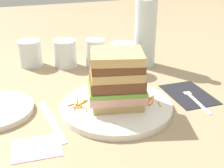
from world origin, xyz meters
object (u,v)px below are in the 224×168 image
object	(u,v)px
napkin_pink	(37,147)
fork	(193,97)
empty_tumbler_0	(65,53)
juice_glass	(122,60)
empty_tumbler_2	(95,53)
sandwich	(116,79)
empty_tumbler_1	(30,53)
water_bottle	(145,29)
knife	(52,121)
napkin_dark	(189,94)
main_plate	(116,107)

from	to	relation	value
napkin_pink	fork	bearing A→B (deg)	10.42
fork	empty_tumbler_0	xyz separation A→B (m)	(-0.26, 0.35, 0.04)
juice_glass	empty_tumbler_2	world-z (taller)	juice_glass
sandwich	juice_glass	xyz separation A→B (m)	(0.10, 0.22, -0.04)
empty_tumbler_2	napkin_pink	bearing A→B (deg)	-121.99
fork	empty_tumbler_1	world-z (taller)	empty_tumbler_1
fork	empty_tumbler_2	distance (m)	0.36
water_bottle	napkin_pink	bearing A→B (deg)	-139.21
sandwich	knife	bearing A→B (deg)	-178.33
empty_tumbler_0	napkin_pink	world-z (taller)	empty_tumbler_0
empty_tumbler_2	knife	bearing A→B (deg)	-123.05
empty_tumbler_0	empty_tumbler_2	world-z (taller)	empty_tumbler_2
napkin_dark	fork	distance (m)	0.02
knife	water_bottle	world-z (taller)	water_bottle
main_plate	napkin_pink	xyz separation A→B (m)	(-0.20, -0.09, -0.01)
main_plate	juice_glass	xyz separation A→B (m)	(0.11, 0.22, 0.03)
main_plate	napkin_pink	world-z (taller)	main_plate
sandwich	napkin_pink	xyz separation A→B (m)	(-0.20, -0.09, -0.08)
fork	napkin_pink	xyz separation A→B (m)	(-0.41, -0.08, -0.00)
main_plate	empty_tumbler_0	world-z (taller)	empty_tumbler_0
napkin_dark	napkin_pink	xyz separation A→B (m)	(-0.42, -0.10, -0.00)
empty_tumbler_0	main_plate	bearing A→B (deg)	-80.82
sandwich	empty_tumbler_1	distance (m)	0.41
empty_tumbler_1	empty_tumbler_2	distance (m)	0.22
napkin_dark	empty_tumbler_0	xyz separation A→B (m)	(-0.27, 0.32, 0.04)
empty_tumbler_1	water_bottle	bearing A→B (deg)	-19.21
main_plate	juice_glass	distance (m)	0.25
main_plate	water_bottle	bearing A→B (deg)	52.31
empty_tumbler_1	napkin_pink	size ratio (longest dim) A/B	0.87
water_bottle	sandwich	bearing A→B (deg)	-127.66
sandwich	empty_tumbler_2	bearing A→B (deg)	82.52
main_plate	water_bottle	size ratio (longest dim) A/B	1.00
empty_tumbler_2	water_bottle	bearing A→B (deg)	-15.32
main_plate	napkin_dark	distance (m)	0.21
fork	water_bottle	xyz separation A→B (m)	(-0.01, 0.27, 0.12)
empty_tumbler_2	fork	bearing A→B (deg)	-61.34
sandwich	napkin_pink	bearing A→B (deg)	-156.03
knife	empty_tumbler_0	world-z (taller)	empty_tumbler_0
napkin_dark	napkin_pink	world-z (taller)	same
juice_glass	empty_tumbler_0	bearing A→B (deg)	145.29
juice_glass	napkin_pink	distance (m)	0.44
knife	empty_tumbler_0	bearing A→B (deg)	72.86
fork	water_bottle	size ratio (longest dim) A/B	0.61
empty_tumbler_0	empty_tumbler_2	distance (m)	0.10
juice_glass	empty_tumbler_2	xyz separation A→B (m)	(-0.07, 0.08, 0.01)
napkin_dark	knife	bearing A→B (deg)	-178.09
juice_glass	empty_tumbler_1	distance (m)	0.31
empty_tumbler_2	napkin_pink	distance (m)	0.46
water_bottle	empty_tumbler_1	distance (m)	0.39
main_plate	knife	world-z (taller)	main_plate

